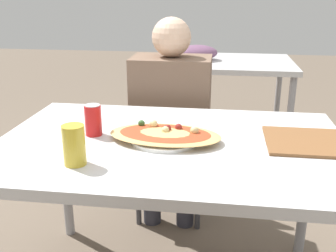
{
  "coord_description": "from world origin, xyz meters",
  "views": [
    {
      "loc": [
        0.18,
        -1.4,
        1.3
      ],
      "look_at": [
        -0.01,
        0.0,
        0.8
      ],
      "focal_mm": 42.0,
      "sensor_mm": 36.0,
      "label": 1
    }
  ],
  "objects_px": {
    "chair_far_seated": "(173,134)",
    "soda_can": "(93,120)",
    "dining_table": "(171,157)",
    "person_seated": "(171,106)",
    "drink_glass": "(74,145)",
    "pizza_main": "(165,135)"
  },
  "relations": [
    {
      "from": "pizza_main",
      "to": "soda_can",
      "type": "bearing_deg",
      "value": 175.86
    },
    {
      "from": "soda_can",
      "to": "person_seated",
      "type": "bearing_deg",
      "value": 70.34
    },
    {
      "from": "dining_table",
      "to": "drink_glass",
      "type": "relative_size",
      "value": 9.84
    },
    {
      "from": "chair_far_seated",
      "to": "person_seated",
      "type": "bearing_deg",
      "value": 90.0
    },
    {
      "from": "pizza_main",
      "to": "soda_can",
      "type": "relative_size",
      "value": 3.61
    },
    {
      "from": "chair_far_seated",
      "to": "dining_table",
      "type": "bearing_deg",
      "value": 96.44
    },
    {
      "from": "pizza_main",
      "to": "chair_far_seated",
      "type": "bearing_deg",
      "value": 94.72
    },
    {
      "from": "person_seated",
      "to": "drink_glass",
      "type": "bearing_deg",
      "value": 77.56
    },
    {
      "from": "dining_table",
      "to": "drink_glass",
      "type": "height_order",
      "value": "drink_glass"
    },
    {
      "from": "pizza_main",
      "to": "drink_glass",
      "type": "relative_size",
      "value": 3.29
    },
    {
      "from": "chair_far_seated",
      "to": "pizza_main",
      "type": "distance_m",
      "value": 0.82
    },
    {
      "from": "dining_table",
      "to": "chair_far_seated",
      "type": "height_order",
      "value": "chair_far_seated"
    },
    {
      "from": "drink_glass",
      "to": "soda_can",
      "type": "bearing_deg",
      "value": 95.35
    },
    {
      "from": "dining_table",
      "to": "person_seated",
      "type": "height_order",
      "value": "person_seated"
    },
    {
      "from": "person_seated",
      "to": "drink_glass",
      "type": "height_order",
      "value": "person_seated"
    },
    {
      "from": "chair_far_seated",
      "to": "drink_glass",
      "type": "relative_size",
      "value": 6.16
    },
    {
      "from": "person_seated",
      "to": "pizza_main",
      "type": "height_order",
      "value": "person_seated"
    },
    {
      "from": "soda_can",
      "to": "dining_table",
      "type": "bearing_deg",
      "value": -4.21
    },
    {
      "from": "chair_far_seated",
      "to": "soda_can",
      "type": "bearing_deg",
      "value": 73.05
    },
    {
      "from": "dining_table",
      "to": "soda_can",
      "type": "xyz_separation_m",
      "value": [
        -0.32,
        0.02,
        0.13
      ]
    },
    {
      "from": "chair_far_seated",
      "to": "soda_can",
      "type": "xyz_separation_m",
      "value": [
        -0.23,
        -0.75,
        0.32
      ]
    },
    {
      "from": "dining_table",
      "to": "soda_can",
      "type": "distance_m",
      "value": 0.34
    }
  ]
}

